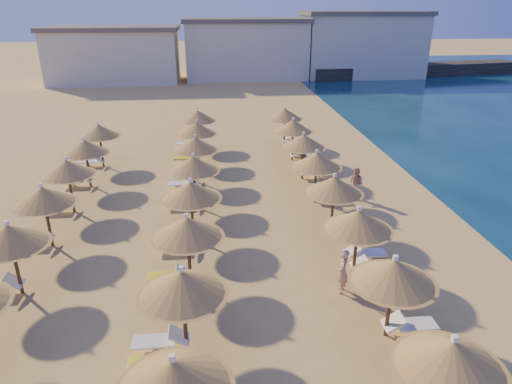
{
  "coord_description": "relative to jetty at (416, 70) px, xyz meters",
  "views": [
    {
      "loc": [
        -1.06,
        -14.51,
        9.02
      ],
      "look_at": [
        0.74,
        4.0,
        1.3
      ],
      "focal_mm": 32.0,
      "sensor_mm": 36.0,
      "label": 1
    }
  ],
  "objects": [
    {
      "name": "ground",
      "position": [
        -26.45,
        -45.98,
        -0.75
      ],
      "size": [
        220.0,
        220.0,
        0.0
      ],
      "primitive_type": "plane",
      "color": "#DDAB61",
      "rests_on": "ground"
    },
    {
      "name": "jetty",
      "position": [
        0.0,
        0.0,
        0.0
      ],
      "size": [
        30.24,
        9.1,
        1.5
      ],
      "primitive_type": "cube",
      "rotation": [
        0.0,
        0.0,
        0.17
      ],
      "color": "black",
      "rests_on": "ground"
    },
    {
      "name": "hotel_blocks",
      "position": [
        -22.1,
        -0.4,
        2.95
      ],
      "size": [
        46.88,
        10.5,
        8.1
      ],
      "color": "beige",
      "rests_on": "ground"
    },
    {
      "name": "parasol_row_east",
      "position": [
        -22.69,
        -45.28,
        1.38
      ],
      "size": [
        2.49,
        31.67,
        2.68
      ],
      "color": "brown",
      "rests_on": "ground"
    },
    {
      "name": "parasol_row_west",
      "position": [
        -28.48,
        -45.28,
        1.38
      ],
      "size": [
        2.49,
        31.67,
        2.68
      ],
      "color": "brown",
      "rests_on": "ground"
    },
    {
      "name": "parasol_row_inland",
      "position": [
        -34.11,
        -43.66,
        1.38
      ],
      "size": [
        2.49,
        21.94,
        2.68
      ],
      "color": "brown",
      "rests_on": "ground"
    },
    {
      "name": "loungers",
      "position": [
        -27.4,
        -45.1,
        -0.41
      ],
      "size": [
        14.4,
        29.76,
        0.66
      ],
      "color": "white",
      "rests_on": "ground"
    },
    {
      "name": "beachgoer_a",
      "position": [
        -23.4,
        -47.88,
        0.04
      ],
      "size": [
        0.53,
        0.66,
        1.57
      ],
      "primitive_type": "imported",
      "rotation": [
        0.0,
        0.0,
        -1.87
      ],
      "color": "tan",
      "rests_on": "ground"
    },
    {
      "name": "beachgoer_c",
      "position": [
        -22.34,
        -35.45,
        0.08
      ],
      "size": [
        1.05,
        0.75,
        1.65
      ],
      "primitive_type": "imported",
      "rotation": [
        0.0,
        0.0,
        -0.4
      ],
      "color": "tan",
      "rests_on": "ground"
    },
    {
      "name": "beachgoer_b",
      "position": [
        -20.65,
        -40.33,
        0.08
      ],
      "size": [
        0.98,
        1.02,
        1.65
      ],
      "primitive_type": "imported",
      "rotation": [
        0.0,
        0.0,
        -0.95
      ],
      "color": "tan",
      "rests_on": "ground"
    }
  ]
}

